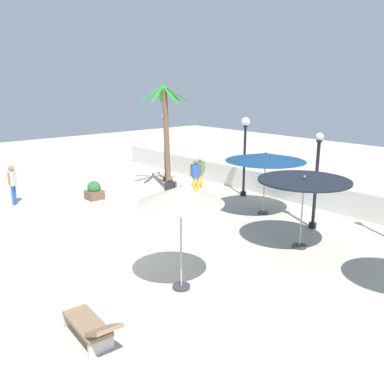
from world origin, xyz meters
TOP-DOWN VIEW (x-y plane):
  - ground_plane at (0.00, 0.00)m, footprint 56.00×56.00m
  - boundary_wall at (0.00, 8.90)m, footprint 25.20×0.30m
  - patio_umbrella_1 at (0.55, 6.50)m, footprint 3.20×3.20m
  - patio_umbrella_2 at (3.23, -0.07)m, footprint 2.19×2.19m
  - patio_umbrella_3 at (3.65, 4.59)m, footprint 2.89×2.89m
  - palm_tree_0 at (-5.14, 5.89)m, footprint 2.77×2.80m
  - lamp_post_0 at (-1.85, 7.96)m, footprint 0.40×0.40m
  - lamp_post_2 at (2.86, 6.54)m, footprint 0.29×0.29m
  - lamp_post_3 at (-6.69, 7.05)m, footprint 0.29×0.29m
  - lounge_chair_0 at (3.84, -2.96)m, footprint 1.89×0.68m
  - guest_0 at (-3.35, 6.26)m, footprint 0.39×0.49m
  - guest_1 at (-4.30, 7.42)m, footprint 0.38×0.51m
  - guest_2 at (-2.02, 3.72)m, footprint 0.50×0.38m
  - guest_3 at (-7.44, -0.75)m, footprint 0.42×0.44m
  - planter at (-5.95, 2.34)m, footprint 0.70×0.70m

SIDE VIEW (x-z plane):
  - ground_plane at x=0.00m, z-range 0.00..0.00m
  - planter at x=-5.95m, z-range -0.04..0.81m
  - lounge_chair_0 at x=3.84m, z-range -0.01..0.81m
  - boundary_wall at x=0.00m, z-range 0.00..1.08m
  - guest_2 at x=-2.02m, z-range 0.15..1.68m
  - guest_1 at x=-4.30m, z-range 0.16..1.75m
  - guest_3 at x=-7.44m, z-range 0.19..1.93m
  - guest_0 at x=-3.35m, z-range 0.19..1.95m
  - lamp_post_2 at x=2.86m, z-range 0.14..3.65m
  - lamp_post_3 at x=-6.69m, z-range 0.11..3.76m
  - patio_umbrella_3 at x=3.65m, z-range 0.96..3.38m
  - patio_umbrella_1 at x=0.55m, z-range 1.06..3.63m
  - lamp_post_0 at x=-1.85m, z-range 0.54..4.22m
  - patio_umbrella_2 at x=3.23m, z-range 1.12..3.92m
  - palm_tree_0 at x=-5.14m, z-range 0.75..5.85m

